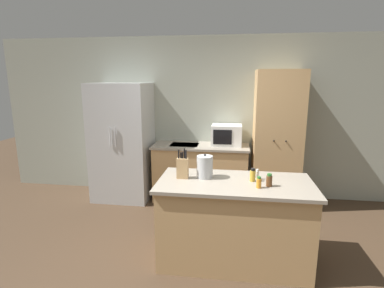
% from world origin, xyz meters
% --- Properties ---
extents(ground_plane, '(14.00, 14.00, 0.00)m').
position_xyz_m(ground_plane, '(0.00, 0.00, 0.00)').
color(ground_plane, '#423021').
extents(wall_back, '(7.20, 0.06, 2.60)m').
position_xyz_m(wall_back, '(0.00, 2.33, 1.30)').
color(wall_back, '#9EA393').
rests_on(wall_back, ground_plane).
extents(refrigerator, '(0.89, 0.75, 1.87)m').
position_xyz_m(refrigerator, '(-1.39, 1.94, 0.93)').
color(refrigerator, '#B7BABC').
rests_on(refrigerator, ground_plane).
extents(back_counter, '(1.51, 0.62, 0.90)m').
position_xyz_m(back_counter, '(-0.13, 2.01, 0.45)').
color(back_counter, tan).
rests_on(back_counter, ground_plane).
extents(pantry_cabinet, '(0.69, 0.63, 2.06)m').
position_xyz_m(pantry_cabinet, '(1.03, 1.99, 1.03)').
color(pantry_cabinet, tan).
rests_on(pantry_cabinet, ground_plane).
extents(kitchen_island, '(1.59, 0.80, 0.89)m').
position_xyz_m(kitchen_island, '(0.42, 0.38, 0.45)').
color(kitchen_island, tan).
rests_on(kitchen_island, ground_plane).
extents(microwave, '(0.47, 0.40, 0.32)m').
position_xyz_m(microwave, '(0.27, 2.08, 1.06)').
color(microwave, white).
rests_on(microwave, back_counter).
extents(knife_block, '(0.12, 0.07, 0.32)m').
position_xyz_m(knife_block, '(-0.14, 0.41, 1.01)').
color(knife_block, tan).
rests_on(knife_block, kitchen_island).
extents(spice_bottle_tall_dark, '(0.05, 0.05, 0.11)m').
position_xyz_m(spice_bottle_tall_dark, '(0.64, 0.23, 0.94)').
color(spice_bottle_tall_dark, orange).
rests_on(spice_bottle_tall_dark, kitchen_island).
extents(spice_bottle_short_red, '(0.06, 0.06, 0.13)m').
position_xyz_m(spice_bottle_short_red, '(0.75, 0.29, 0.95)').
color(spice_bottle_short_red, '#563319').
rests_on(spice_bottle_short_red, kitchen_island).
extents(spice_bottle_amber_oil, '(0.04, 0.04, 0.11)m').
position_xyz_m(spice_bottle_amber_oil, '(0.64, 0.48, 0.94)').
color(spice_bottle_amber_oil, beige).
rests_on(spice_bottle_amber_oil, kitchen_island).
extents(spice_bottle_green_herb, '(0.06, 0.06, 0.14)m').
position_xyz_m(spice_bottle_green_herb, '(0.59, 0.42, 0.96)').
color(spice_bottle_green_herb, gold).
rests_on(spice_bottle_green_herb, kitchen_island).
extents(kettle, '(0.17, 0.17, 0.26)m').
position_xyz_m(kettle, '(0.09, 0.46, 1.01)').
color(kettle, '#B2B5B7').
rests_on(kettle, kitchen_island).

